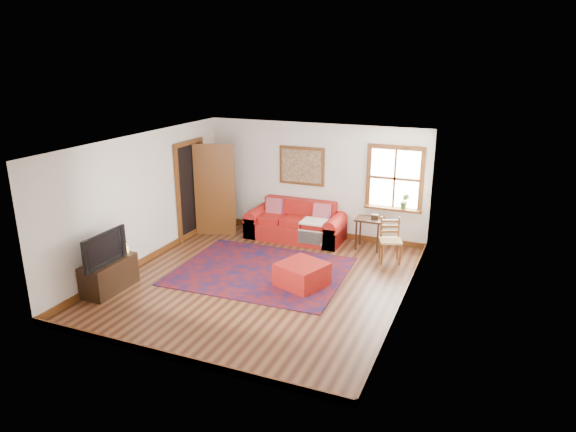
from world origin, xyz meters
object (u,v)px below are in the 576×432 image
at_px(ladder_back_chair, 390,238).
at_px(red_ottoman, 302,275).
at_px(red_leather_sofa, 296,226).
at_px(side_table, 369,224).
at_px(media_cabinet, 109,275).

bearing_deg(ladder_back_chair, red_ottoman, -123.95).
distance_m(red_leather_sofa, side_table, 1.66).
relative_size(side_table, ladder_back_chair, 0.76).
relative_size(red_ottoman, side_table, 1.12).
xyz_separation_m(red_leather_sofa, ladder_back_chair, (2.18, -0.51, 0.20)).
xyz_separation_m(ladder_back_chair, media_cabinet, (-4.16, -3.16, -0.19)).
distance_m(red_leather_sofa, ladder_back_chair, 2.24).
height_order(red_leather_sofa, media_cabinet, red_leather_sofa).
height_order(red_leather_sofa, side_table, red_leather_sofa).
bearing_deg(red_leather_sofa, media_cabinet, -118.40).
height_order(red_ottoman, ladder_back_chair, ladder_back_chair).
xyz_separation_m(side_table, ladder_back_chair, (0.54, -0.48, -0.07)).
bearing_deg(ladder_back_chair, red_leather_sofa, 166.72).
xyz_separation_m(red_ottoman, media_cabinet, (-2.99, -1.42, 0.06)).
relative_size(red_ottoman, ladder_back_chair, 0.85).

